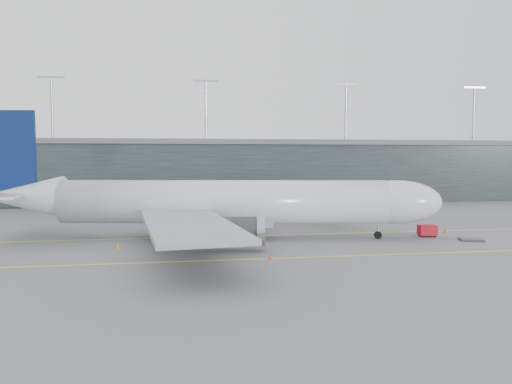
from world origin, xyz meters
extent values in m
plane|color=#5A5B5F|center=(0.00, 0.00, 0.00)|extent=(320.00, 320.00, 0.00)
cube|color=yellow|center=(0.00, -4.00, 0.01)|extent=(160.00, 0.25, 0.02)
cube|color=yellow|center=(0.00, -20.00, 0.01)|extent=(160.00, 0.25, 0.02)
cube|color=yellow|center=(5.00, 20.00, 0.01)|extent=(0.25, 60.00, 0.02)
cube|color=black|center=(0.00, 58.00, 7.00)|extent=(240.00, 35.00, 14.00)
cube|color=#56595B|center=(0.00, 58.00, 14.60)|extent=(240.00, 36.00, 1.20)
cylinder|color=#9E9EA3|center=(-30.00, 48.00, 22.00)|extent=(0.60, 0.60, 14.00)
cylinder|color=#9E9EA3|center=(5.00, 48.00, 22.00)|extent=(0.60, 0.60, 14.00)
cylinder|color=#9E9EA3|center=(40.00, 48.00, 22.00)|extent=(0.60, 0.60, 14.00)
cylinder|color=#9E9EA3|center=(75.00, 48.00, 22.00)|extent=(0.60, 0.60, 14.00)
cylinder|color=silver|center=(3.95, -5.93, 5.01)|extent=(43.87, 13.20, 5.86)
ellipsoid|color=silver|center=(26.79, -9.88, 5.01)|extent=(13.13, 7.88, 5.86)
cone|color=silver|center=(-22.61, -1.33, 5.68)|extent=(11.21, 7.32, 5.63)
cube|color=gray|center=(3.02, -5.77, 2.74)|extent=(15.72, 7.24, 1.89)
cube|color=black|center=(30.33, -10.49, 5.96)|extent=(2.53, 3.15, 0.76)
cube|color=gray|center=(-1.34, -19.89, 4.07)|extent=(11.42, 28.19, 0.52)
cylinder|color=#313236|center=(4.29, -15.10, 2.46)|extent=(7.09, 4.39, 3.31)
cube|color=gray|center=(3.66, 9.00, 4.07)|extent=(19.61, 28.40, 0.52)
cylinder|color=#313236|center=(7.35, 2.61, 2.46)|extent=(7.09, 4.39, 3.31)
cube|color=#09194C|center=(-24.01, -1.09, 11.63)|extent=(6.14, 1.51, 11.35)
cube|color=silver|center=(-22.65, 3.96, 6.15)|extent=(8.29, 9.91, 0.33)
cylinder|color=black|center=(24.46, -9.47, 0.52)|extent=(1.09, 0.55, 1.04)
cylinder|color=#9E9EA3|center=(24.46, -9.47, 1.23)|extent=(0.28, 0.28, 2.46)
cylinder|color=black|center=(-0.55, -9.76, 0.61)|extent=(1.29, 0.68, 1.23)
cylinder|color=black|center=(1.00, -0.81, 0.61)|extent=(1.29, 0.68, 1.23)
cube|color=#2C2C31|center=(21.94, 1.09, 4.40)|extent=(3.07, 3.39, 2.46)
cube|color=#2C2C31|center=(21.32, 8.36, 4.40)|extent=(3.16, 11.57, 2.20)
cube|color=#2C2C31|center=(20.35, 19.74, 4.40)|extent=(3.37, 11.59, 2.29)
cube|color=#2C2C31|center=(19.39, 31.13, 4.40)|extent=(3.59, 11.61, 2.37)
cylinder|color=#9E9EA3|center=(21.27, 8.97, 1.67)|extent=(0.44, 0.44, 3.34)
cube|color=#313236|center=(21.27, 8.97, 0.31)|extent=(1.86, 1.46, 0.62)
cylinder|color=#2C2C31|center=(21.94, 40.50, 4.40)|extent=(3.52, 3.52, 2.64)
cylinder|color=#2C2C31|center=(21.94, 40.50, 1.58)|extent=(1.58, 1.58, 3.16)
cube|color=#AD0C1C|center=(32.00, -8.77, 0.93)|extent=(2.52, 1.73, 1.42)
cylinder|color=black|center=(31.08, -9.24, 0.22)|extent=(0.45, 0.20, 0.44)
cylinder|color=black|center=(32.82, -9.39, 0.22)|extent=(0.45, 0.20, 0.44)
cylinder|color=black|center=(31.18, -8.15, 0.22)|extent=(0.45, 0.20, 0.44)
cylinder|color=black|center=(32.92, -8.31, 0.22)|extent=(0.45, 0.20, 0.44)
cube|color=#35363A|center=(36.06, -12.87, 0.17)|extent=(3.40, 3.02, 0.29)
cube|color=#313236|center=(-5.79, 9.26, 0.14)|extent=(2.26, 2.04, 0.19)
cube|color=#ABAEB7|center=(-5.79, 9.26, 0.98)|extent=(1.88, 1.82, 1.39)
cube|color=navy|center=(-5.79, 9.26, 1.70)|extent=(1.94, 1.88, 0.07)
cube|color=#313236|center=(-1.60, 11.13, 0.15)|extent=(2.04, 1.66, 0.20)
cube|color=silver|center=(-1.60, 11.13, 1.04)|extent=(1.64, 1.54, 1.48)
cube|color=navy|center=(-1.60, 11.13, 1.81)|extent=(1.69, 1.60, 0.08)
cube|color=#313236|center=(-1.28, 10.30, 0.14)|extent=(2.22, 1.96, 0.19)
cube|color=silver|center=(-1.28, 10.30, 0.99)|extent=(1.83, 1.76, 1.41)
cube|color=navy|center=(-1.28, 10.30, 1.72)|extent=(1.89, 1.82, 0.08)
cone|color=#E7400C|center=(36.11, -6.25, 0.36)|extent=(0.45, 0.45, 0.72)
cone|color=#E74D0C|center=(7.56, -20.48, 0.32)|extent=(0.40, 0.40, 0.64)
cone|color=#CB680B|center=(6.88, 11.02, 0.32)|extent=(0.41, 0.41, 0.65)
cone|color=orange|center=(-9.35, -11.91, 0.34)|extent=(0.43, 0.43, 0.68)
camera|label=1|loc=(-2.60, -72.68, 11.03)|focal=35.00mm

